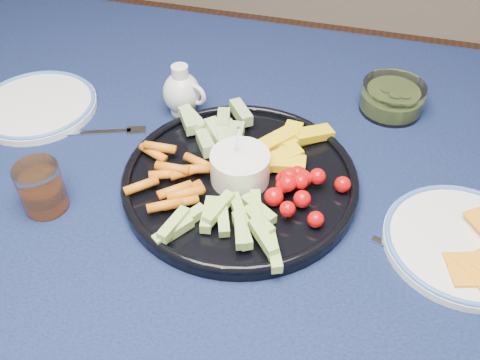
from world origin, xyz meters
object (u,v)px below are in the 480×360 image
(side_plate_extra, at_px, (37,105))
(juice_tumbler, at_px, (42,190))
(dining_table, at_px, (178,213))
(pickle_bowl, at_px, (392,99))
(cheese_plate, at_px, (464,241))
(creamer_pitcher, at_px, (182,92))
(crudite_platter, at_px, (239,176))

(side_plate_extra, bearing_deg, juice_tumbler, -56.17)
(dining_table, relative_size, pickle_bowl, 14.94)
(dining_table, xyz_separation_m, cheese_plate, (0.43, -0.03, 0.10))
(cheese_plate, xyz_separation_m, juice_tumbler, (-0.59, -0.08, 0.02))
(dining_table, distance_m, cheese_plate, 0.45)
(creamer_pitcher, relative_size, cheese_plate, 0.43)
(cheese_plate, distance_m, juice_tumbler, 0.60)
(cheese_plate, height_order, juice_tumbler, juice_tumbler)
(dining_table, height_order, side_plate_extra, side_plate_extra)
(crudite_platter, bearing_deg, dining_table, -176.40)
(creamer_pitcher, relative_size, juice_tumbler, 1.21)
(pickle_bowl, distance_m, juice_tumbler, 0.61)
(side_plate_extra, bearing_deg, pickle_bowl, 15.40)
(cheese_plate, bearing_deg, juice_tumbler, -171.91)
(crudite_platter, relative_size, juice_tumbler, 4.71)
(pickle_bowl, bearing_deg, dining_table, -139.63)
(crudite_platter, xyz_separation_m, cheese_plate, (0.33, -0.03, -0.01))
(creamer_pitcher, bearing_deg, pickle_bowl, 16.10)
(creamer_pitcher, bearing_deg, dining_table, -75.53)
(creamer_pitcher, distance_m, pickle_bowl, 0.37)
(pickle_bowl, relative_size, cheese_plate, 0.51)
(pickle_bowl, height_order, juice_tumbler, juice_tumbler)
(dining_table, xyz_separation_m, side_plate_extra, (-0.30, 0.10, 0.10))
(dining_table, height_order, crudite_platter, crudite_platter)
(crudite_platter, distance_m, side_plate_extra, 0.41)
(creamer_pitcher, bearing_deg, crudite_platter, -47.05)
(dining_table, xyz_separation_m, crudite_platter, (0.10, 0.01, 0.11))
(dining_table, distance_m, crudite_platter, 0.15)
(crudite_platter, xyz_separation_m, creamer_pitcher, (-0.15, 0.16, 0.02))
(dining_table, distance_m, juice_tumbler, 0.23)
(pickle_bowl, xyz_separation_m, side_plate_extra, (-0.62, -0.17, -0.01))
(crudite_platter, relative_size, side_plate_extra, 1.70)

